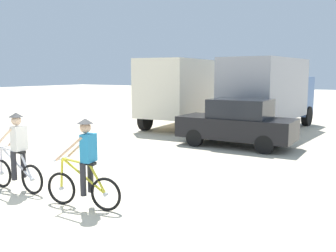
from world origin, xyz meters
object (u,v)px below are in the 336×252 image
object	(u,v)px
box_truck_grey_hauler	(269,91)
box_truck_cream_rv	(185,89)
cyclist_orange_shirt	(17,155)
cyclist_cowboy_hat	(85,167)
sedan_parked	(237,123)

from	to	relation	value
box_truck_grey_hauler	box_truck_cream_rv	bearing A→B (deg)	-170.25
cyclist_orange_shirt	cyclist_cowboy_hat	distance (m)	2.11
box_truck_cream_rv	sedan_parked	xyz separation A→B (m)	(4.42, -3.81, -0.99)
sedan_parked	cyclist_cowboy_hat	bearing A→B (deg)	-90.65
box_truck_cream_rv	sedan_parked	bearing A→B (deg)	-40.80
sedan_parked	box_truck_grey_hauler	bearing A→B (deg)	93.32
box_truck_grey_hauler	cyclist_cowboy_hat	size ratio (longest dim) A/B	3.77
box_truck_grey_hauler	cyclist_cowboy_hat	xyz separation A→B (m)	(0.17, -12.23, -1.03)
box_truck_cream_rv	cyclist_cowboy_hat	size ratio (longest dim) A/B	3.81
box_truck_cream_rv	cyclist_cowboy_hat	bearing A→B (deg)	-69.40
box_truck_cream_rv	box_truck_grey_hauler	world-z (taller)	same
box_truck_grey_hauler	cyclist_orange_shirt	size ratio (longest dim) A/B	3.77
box_truck_grey_hauler	cyclist_orange_shirt	world-z (taller)	box_truck_grey_hauler
box_truck_cream_rv	box_truck_grey_hauler	bearing A→B (deg)	9.75
box_truck_grey_hauler	sedan_parked	size ratio (longest dim) A/B	1.61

